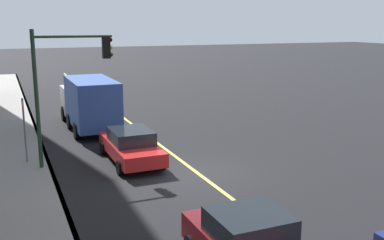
{
  "coord_description": "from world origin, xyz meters",
  "views": [
    {
      "loc": [
        -15.62,
        6.9,
        5.88
      ],
      "look_at": [
        0.36,
        0.09,
        2.12
      ],
      "focal_mm": 41.84,
      "sensor_mm": 36.0,
      "label": 1
    }
  ],
  "objects_px": {
    "car_red": "(131,145)",
    "street_sign_post": "(24,126)",
    "truck_blue": "(89,102)",
    "traffic_light_mast": "(66,75)"
  },
  "relations": [
    {
      "from": "street_sign_post",
      "to": "truck_blue",
      "type": "bearing_deg",
      "value": -33.41
    },
    {
      "from": "truck_blue",
      "to": "street_sign_post",
      "type": "distance_m",
      "value": 6.76
    },
    {
      "from": "car_red",
      "to": "truck_blue",
      "type": "distance_m",
      "value": 6.95
    },
    {
      "from": "truck_blue",
      "to": "traffic_light_mast",
      "type": "distance_m",
      "value": 7.32
    },
    {
      "from": "truck_blue",
      "to": "street_sign_post",
      "type": "xyz_separation_m",
      "value": [
        -5.64,
        3.72,
        0.13
      ]
    },
    {
      "from": "traffic_light_mast",
      "to": "street_sign_post",
      "type": "distance_m",
      "value": 2.91
    },
    {
      "from": "car_red",
      "to": "street_sign_post",
      "type": "xyz_separation_m",
      "value": [
        1.25,
        4.2,
        0.96
      ]
    },
    {
      "from": "truck_blue",
      "to": "street_sign_post",
      "type": "height_order",
      "value": "truck_blue"
    },
    {
      "from": "street_sign_post",
      "to": "traffic_light_mast",
      "type": "bearing_deg",
      "value": -121.11
    },
    {
      "from": "traffic_light_mast",
      "to": "street_sign_post",
      "type": "xyz_separation_m",
      "value": [
        1.01,
        1.68,
        -2.16
      ]
    }
  ]
}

